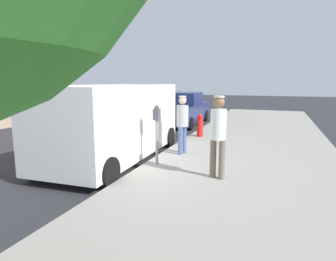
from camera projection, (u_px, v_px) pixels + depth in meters
ground_plane at (102, 170)px, 7.54m from camera, size 80.00×80.00×0.00m
sidewalk_slab at (240, 183)px, 6.34m from camera, size 5.00×32.00×0.15m
parking_meter_near at (157, 125)px, 7.32m from camera, size 0.14×0.18×1.52m
pedestrian_in_gray at (182, 121)px, 8.45m from camera, size 0.34×0.36×1.69m
pedestrian_in_white at (218, 131)px, 6.29m from camera, size 0.35×0.34×1.81m
parked_van at (114, 120)px, 8.28m from camera, size 2.25×5.25×2.15m
parked_sedan_ahead at (183, 110)px, 15.30m from camera, size 1.99×4.42×1.65m
fire_hydrant at (200, 126)px, 11.19m from camera, size 0.24×0.24×0.86m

